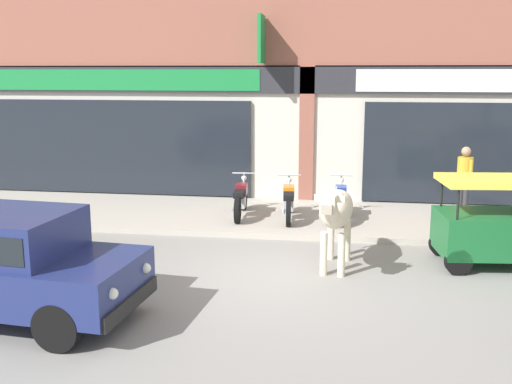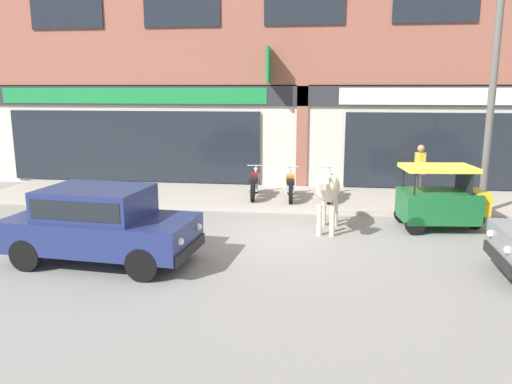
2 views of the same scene
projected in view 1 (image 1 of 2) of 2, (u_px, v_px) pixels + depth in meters
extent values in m
plane|color=gray|center=(282.00, 278.00, 9.61)|extent=(90.00, 90.00, 0.00)
cube|color=#A8A093|center=(300.00, 217.00, 13.36)|extent=(19.00, 3.35, 0.12)
cube|color=beige|center=(307.00, 135.00, 14.92)|extent=(23.00, 0.55, 3.40)
cube|color=#28282D|center=(307.00, 80.00, 14.35)|extent=(22.08, 0.08, 0.64)
cube|color=black|center=(85.00, 146.00, 15.52)|extent=(8.74, 0.10, 2.40)
cube|color=#197A38|center=(80.00, 80.00, 15.16)|extent=(9.20, 0.05, 0.52)
cube|color=#8E5142|center=(307.00, 136.00, 14.64)|extent=(0.36, 0.12, 3.40)
cube|color=#197A38|center=(261.00, 39.00, 13.92)|extent=(0.08, 0.80, 1.10)
ellipsoid|color=beige|center=(337.00, 209.00, 9.94)|extent=(0.66, 1.45, 0.60)
sphere|color=beige|center=(335.00, 199.00, 9.63)|extent=(0.32, 0.32, 0.32)
cylinder|color=beige|center=(341.00, 255.00, 9.62)|extent=(0.12, 0.12, 0.72)
cylinder|color=beige|center=(324.00, 254.00, 9.69)|extent=(0.12, 0.12, 0.72)
cylinder|color=beige|center=(347.00, 241.00, 10.45)|extent=(0.12, 0.12, 0.72)
cylinder|color=beige|center=(331.00, 239.00, 10.52)|extent=(0.12, 0.12, 0.72)
cylinder|color=beige|center=(331.00, 211.00, 9.13)|extent=(0.29, 0.49, 0.43)
cube|color=beige|center=(329.00, 204.00, 8.85)|extent=(0.26, 0.38, 0.26)
cube|color=tan|center=(327.00, 209.00, 8.69)|extent=(0.17, 0.16, 0.14)
cone|color=beige|center=(336.00, 192.00, 8.83)|extent=(0.07, 0.12, 0.19)
cone|color=beige|center=(323.00, 191.00, 8.88)|extent=(0.07, 0.12, 0.19)
cube|color=beige|center=(340.00, 199.00, 8.88)|extent=(0.14, 0.05, 0.10)
cube|color=beige|center=(319.00, 198.00, 8.96)|extent=(0.14, 0.05, 0.10)
cylinder|color=beige|center=(342.00, 212.00, 10.69)|extent=(0.06, 0.17, 0.60)
cylinder|color=black|center=(114.00, 285.00, 8.43)|extent=(0.61, 0.23, 0.60)
cylinder|color=black|center=(57.00, 327.00, 7.06)|extent=(0.61, 0.23, 0.60)
cube|color=navy|center=(8.00, 275.00, 7.95)|extent=(3.63, 1.90, 0.60)
cube|color=black|center=(129.00, 302.00, 7.60)|extent=(0.25, 1.52, 0.20)
sphere|color=silver|center=(146.00, 268.00, 7.99)|extent=(0.14, 0.14, 0.14)
sphere|color=silver|center=(113.00, 294.00, 7.07)|extent=(0.14, 0.14, 0.14)
cylinder|color=black|center=(441.00, 244.00, 10.75)|extent=(0.45, 0.17, 0.44)
cylinder|color=black|center=(458.00, 262.00, 9.73)|extent=(0.45, 0.17, 0.44)
cube|color=#19602D|center=(490.00, 233.00, 10.14)|extent=(1.83, 1.34, 0.70)
cylinder|color=black|center=(442.00, 191.00, 10.53)|extent=(0.04, 0.04, 0.55)
cylinder|color=black|center=(458.00, 203.00, 9.56)|extent=(0.04, 0.04, 0.55)
cube|color=#DBCC42|center=(491.00, 181.00, 9.97)|extent=(1.73, 1.27, 0.10)
cylinder|color=black|center=(244.00, 198.00, 13.78)|extent=(0.13, 0.57, 0.56)
cylinder|color=black|center=(238.00, 210.00, 12.56)|extent=(0.13, 0.57, 0.56)
cube|color=#B2B5BA|center=(241.00, 202.00, 13.14)|extent=(0.22, 0.33, 0.24)
cube|color=maroon|center=(241.00, 189.00, 13.25)|extent=(0.26, 0.41, 0.24)
cube|color=black|center=(239.00, 194.00, 12.86)|extent=(0.25, 0.53, 0.12)
cylinder|color=#B2B5BA|center=(244.00, 186.00, 13.66)|extent=(0.06, 0.27, 0.59)
cylinder|color=#B2B5BA|center=(244.00, 173.00, 13.65)|extent=(0.52, 0.06, 0.03)
sphere|color=silver|center=(244.00, 178.00, 13.73)|extent=(0.12, 0.12, 0.12)
cylinder|color=#B2B5BA|center=(234.00, 209.00, 12.82)|extent=(0.09, 0.48, 0.06)
cylinder|color=black|center=(289.00, 200.00, 13.54)|extent=(0.15, 0.57, 0.56)
cylinder|color=black|center=(288.00, 213.00, 12.32)|extent=(0.15, 0.57, 0.56)
cube|color=#B2B5BA|center=(289.00, 205.00, 12.90)|extent=(0.23, 0.34, 0.24)
cube|color=orange|center=(289.00, 191.00, 13.01)|extent=(0.27, 0.42, 0.24)
cube|color=black|center=(289.00, 196.00, 12.62)|extent=(0.27, 0.54, 0.12)
cylinder|color=#B2B5BA|center=(289.00, 188.00, 13.42)|extent=(0.06, 0.27, 0.59)
cylinder|color=#B2B5BA|center=(289.00, 175.00, 13.41)|extent=(0.52, 0.08, 0.03)
sphere|color=silver|center=(289.00, 180.00, 13.49)|extent=(0.12, 0.12, 0.12)
cylinder|color=#B2B5BA|center=(283.00, 212.00, 12.57)|extent=(0.10, 0.48, 0.06)
cylinder|color=black|center=(341.00, 200.00, 13.50)|extent=(0.10, 0.56, 0.56)
cylinder|color=black|center=(340.00, 213.00, 12.29)|extent=(0.10, 0.56, 0.56)
cube|color=#B2B5BA|center=(341.00, 205.00, 12.87)|extent=(0.20, 0.32, 0.24)
cube|color=navy|center=(341.00, 192.00, 12.97)|extent=(0.24, 0.40, 0.24)
cube|color=black|center=(341.00, 196.00, 12.59)|extent=(0.22, 0.52, 0.12)
cylinder|color=#B2B5BA|center=(341.00, 188.00, 13.39)|extent=(0.04, 0.27, 0.59)
cylinder|color=#B2B5BA|center=(341.00, 175.00, 13.37)|extent=(0.52, 0.03, 0.03)
sphere|color=silver|center=(341.00, 180.00, 13.45)|extent=(0.12, 0.12, 0.12)
cylinder|color=#B2B5BA|center=(335.00, 212.00, 12.55)|extent=(0.06, 0.48, 0.06)
cylinder|color=#2D2D33|center=(465.00, 203.00, 12.61)|extent=(0.11, 0.11, 0.82)
cylinder|color=#2D2D33|center=(460.00, 202.00, 12.78)|extent=(0.11, 0.11, 0.82)
cylinder|color=gold|center=(465.00, 170.00, 12.56)|extent=(0.32, 0.32, 0.56)
cylinder|color=gold|center=(471.00, 173.00, 12.37)|extent=(0.08, 0.08, 0.56)
cylinder|color=gold|center=(459.00, 170.00, 12.76)|extent=(0.08, 0.08, 0.56)
sphere|color=tan|center=(466.00, 151.00, 12.48)|extent=(0.20, 0.20, 0.20)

